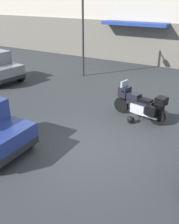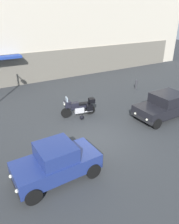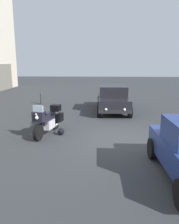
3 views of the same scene
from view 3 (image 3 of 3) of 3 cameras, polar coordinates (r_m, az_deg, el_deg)
The scene contains 5 objects.
ground_plane at distance 8.75m, azimuth 7.57°, elevation -7.23°, with size 80.00×80.00×0.00m, color #2D3033.
motorcycle at distance 9.46m, azimuth -10.63°, elevation -1.91°, with size 2.24×0.99×1.36m.
helmet at distance 9.37m, azimuth -7.30°, elevation -4.99°, with size 0.28×0.28×0.28m, color black.
car_sedan_far at distance 13.89m, azimuth 6.00°, elevation 3.51°, with size 4.59×1.93×1.56m.
bollard_curbside at distance 16.44m, azimuth -12.24°, elevation 3.50°, with size 0.16×0.16×0.84m.
Camera 3 is at (-8.21, 0.70, 2.94)m, focal length 35.78 mm.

